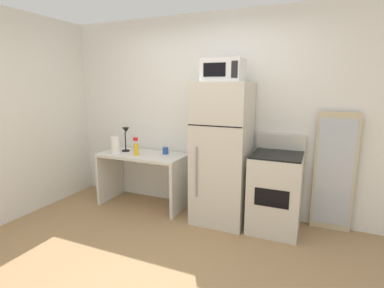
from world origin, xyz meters
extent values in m
plane|color=#9E7A51|center=(0.00, 0.00, 0.00)|extent=(12.00, 12.00, 0.00)
cube|color=white|center=(0.00, 1.70, 1.30)|extent=(5.00, 0.10, 2.60)
cube|color=silver|center=(-0.90, 1.34, 0.73)|extent=(1.21, 0.58, 0.04)
cube|color=silver|center=(-1.49, 1.34, 0.35)|extent=(0.04, 0.58, 0.71)
cube|color=silver|center=(-0.32, 1.34, 0.35)|extent=(0.04, 0.58, 0.71)
cylinder|color=black|center=(-1.21, 1.37, 0.76)|extent=(0.11, 0.11, 0.02)
cylinder|color=black|center=(-1.21, 1.37, 0.90)|extent=(0.02, 0.02, 0.26)
cone|color=black|center=(-1.18, 1.35, 1.07)|extent=(0.10, 0.10, 0.08)
cylinder|color=#264C99|center=(-0.60, 1.45, 0.80)|extent=(0.08, 0.08, 0.09)
cylinder|color=yellow|center=(-0.93, 1.22, 0.83)|extent=(0.06, 0.06, 0.16)
cylinder|color=white|center=(-0.93, 1.22, 0.93)|extent=(0.02, 0.02, 0.04)
cube|color=red|center=(-0.93, 1.21, 0.98)|extent=(0.06, 0.03, 0.04)
cylinder|color=white|center=(-1.25, 1.19, 0.87)|extent=(0.11, 0.11, 0.24)
cube|color=beige|center=(0.26, 1.32, 0.86)|extent=(0.65, 0.62, 1.73)
cube|color=black|center=(0.26, 1.01, 1.24)|extent=(0.64, 0.00, 0.01)
cylinder|color=gray|center=(0.05, 0.99, 0.69)|extent=(0.02, 0.02, 0.60)
cube|color=silver|center=(0.26, 1.30, 1.86)|extent=(0.46, 0.34, 0.26)
cube|color=black|center=(0.21, 1.13, 1.86)|extent=(0.26, 0.01, 0.15)
cube|color=black|center=(0.44, 1.13, 1.86)|extent=(0.07, 0.01, 0.18)
cube|color=beige|center=(0.92, 1.33, 0.45)|extent=(0.57, 0.60, 0.90)
cube|color=black|center=(0.92, 1.33, 0.91)|extent=(0.55, 0.58, 0.02)
cube|color=beige|center=(0.92, 1.61, 1.01)|extent=(0.57, 0.04, 0.18)
cube|color=black|center=(0.92, 1.03, 0.50)|extent=(0.36, 0.01, 0.20)
cube|color=#C6B793|center=(1.53, 1.59, 0.70)|extent=(0.44, 0.03, 1.40)
cube|color=#B2BCC6|center=(1.53, 1.57, 0.70)|extent=(0.39, 0.00, 1.26)
camera|label=1|loc=(1.31, -2.03, 1.69)|focal=27.31mm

